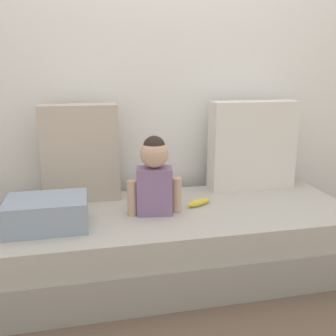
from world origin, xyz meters
name	(u,v)px	position (x,y,z in m)	size (l,w,h in m)	color
ground_plane	(181,268)	(0.00, 0.00, 0.00)	(12.00, 12.00, 0.00)	brown
back_wall	(163,73)	(0.00, 0.53, 1.13)	(5.22, 0.10, 2.27)	white
couch	(182,240)	(0.00, 0.00, 0.19)	(2.02, 0.81, 0.38)	#9C978F
throw_pillow_left	(81,153)	(-0.56, 0.30, 0.67)	(0.45, 0.16, 0.58)	#C1B29E
throw_pillow_right	(252,145)	(0.56, 0.30, 0.67)	(0.57, 0.16, 0.58)	silver
toddler	(154,175)	(-0.16, -0.03, 0.61)	(0.30, 0.16, 0.44)	gray
banana	(199,202)	(0.11, 0.03, 0.40)	(0.17, 0.04, 0.04)	yellow
folded_blanket	(47,213)	(-0.73, -0.10, 0.46)	(0.40, 0.28, 0.16)	#8E9EB2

